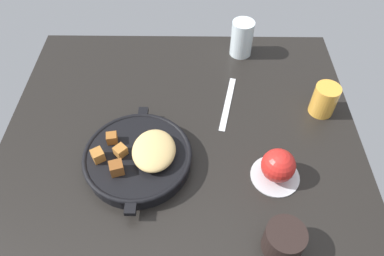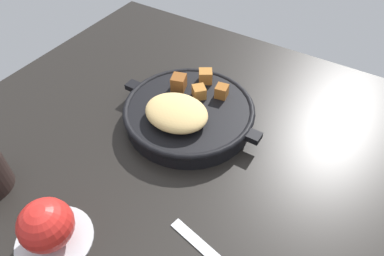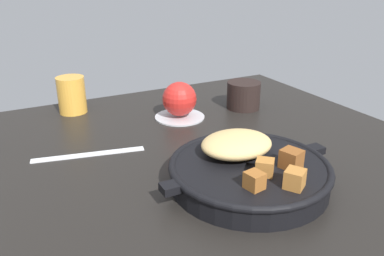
{
  "view_description": "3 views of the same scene",
  "coord_description": "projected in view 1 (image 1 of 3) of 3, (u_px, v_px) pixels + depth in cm",
  "views": [
    {
      "loc": [
        51.62,
        3.34,
        70.58
      ],
      "look_at": [
        -0.74,
        2.74,
        7.88
      ],
      "focal_mm": 33.64,
      "sensor_mm": 36.0,
      "label": 1
    },
    {
      "loc": [
        -22.86,
        31.78,
        47.83
      ],
      "look_at": [
        -1.53,
        -2.56,
        6.96
      ],
      "focal_mm": 32.57,
      "sensor_mm": 36.0,
      "label": 2
    },
    {
      "loc": [
        -29.22,
        -53.62,
        31.87
      ],
      "look_at": [
        0.13,
        2.74,
        5.72
      ],
      "focal_mm": 36.91,
      "sensor_mm": 36.0,
      "label": 3
    }
  ],
  "objects": [
    {
      "name": "cast_iron_skillet",
      "position": [
        139.0,
        157.0,
        0.83
      ],
      "size": [
        29.58,
        25.23,
        7.05
      ],
      "color": "black",
      "rests_on": "ground_plane"
    },
    {
      "name": "juice_glass_amber",
      "position": [
        324.0,
        100.0,
        0.93
      ],
      "size": [
        6.39,
        6.39,
        8.45
      ],
      "primitive_type": "cylinder",
      "color": "gold",
      "rests_on": "ground_plane"
    },
    {
      "name": "water_glass_tall",
      "position": [
        242.0,
        38.0,
        1.07
      ],
      "size": [
        6.59,
        6.59,
        10.97
      ],
      "primitive_type": "cylinder",
      "color": "silver",
      "rests_on": "ground_plane"
    },
    {
      "name": "saucer_plate",
      "position": [
        275.0,
        176.0,
        0.82
      ],
      "size": [
        11.25,
        11.25,
        0.6
      ],
      "primitive_type": "cylinder",
      "color": "#B7BABF",
      "rests_on": "ground_plane"
    },
    {
      "name": "ground_plane",
      "position": [
        181.0,
        154.0,
        0.88
      ],
      "size": [
        92.45,
        89.51,
        2.4
      ],
      "primitive_type": "cube",
      "color": "black"
    },
    {
      "name": "red_apple",
      "position": [
        278.0,
        165.0,
        0.79
      ],
      "size": [
        7.66,
        7.66,
        7.66
      ],
      "primitive_type": "sphere",
      "color": "red",
      "rests_on": "saucer_plate"
    },
    {
      "name": "butter_knife",
      "position": [
        228.0,
        103.0,
        0.97
      ],
      "size": [
        19.94,
        5.67,
        0.36
      ],
      "primitive_type": "cube",
      "rotation": [
        0.0,
        0.0,
        -0.21
      ],
      "color": "silver",
      "rests_on": "ground_plane"
    },
    {
      "name": "coffee_mug_dark",
      "position": [
        284.0,
        240.0,
        0.7
      ],
      "size": [
        7.95,
        7.95,
        6.42
      ],
      "primitive_type": "cylinder",
      "color": "black",
      "rests_on": "ground_plane"
    }
  ]
}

